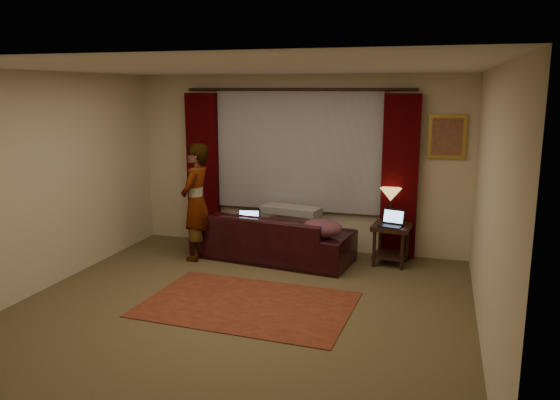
# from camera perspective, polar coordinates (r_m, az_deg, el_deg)

# --- Properties ---
(floor) EXTENTS (5.00, 5.00, 0.01)m
(floor) POSITION_cam_1_polar(r_m,az_deg,el_deg) (6.19, -4.15, -11.27)
(floor) COLOR brown
(floor) RESTS_ON ground
(ceiling) EXTENTS (5.00, 5.00, 0.02)m
(ceiling) POSITION_cam_1_polar(r_m,az_deg,el_deg) (5.71, -4.54, 13.60)
(ceiling) COLOR silver
(ceiling) RESTS_ON ground
(wall_back) EXTENTS (5.00, 0.02, 2.60)m
(wall_back) POSITION_cam_1_polar(r_m,az_deg,el_deg) (8.16, 1.94, 3.86)
(wall_back) COLOR beige
(wall_back) RESTS_ON ground
(wall_front) EXTENTS (5.00, 0.02, 2.60)m
(wall_front) POSITION_cam_1_polar(r_m,az_deg,el_deg) (3.66, -18.51, -6.49)
(wall_front) COLOR beige
(wall_front) RESTS_ON ground
(wall_left) EXTENTS (0.02, 5.00, 2.60)m
(wall_left) POSITION_cam_1_polar(r_m,az_deg,el_deg) (7.09, -23.59, 1.72)
(wall_left) COLOR beige
(wall_left) RESTS_ON ground
(wall_right) EXTENTS (0.02, 5.00, 2.60)m
(wall_right) POSITION_cam_1_polar(r_m,az_deg,el_deg) (5.46, 21.02, -0.79)
(wall_right) COLOR beige
(wall_right) RESTS_ON ground
(sheer_curtain) EXTENTS (2.50, 0.05, 1.80)m
(sheer_curtain) POSITION_cam_1_polar(r_m,az_deg,el_deg) (8.08, 1.84, 5.21)
(sheer_curtain) COLOR #95959D
(sheer_curtain) RESTS_ON wall_back
(drape_left) EXTENTS (0.50, 0.14, 2.30)m
(drape_left) POSITION_cam_1_polar(r_m,az_deg,el_deg) (8.58, -8.01, 3.33)
(drape_left) COLOR #330103
(drape_left) RESTS_ON floor
(drape_right) EXTENTS (0.50, 0.14, 2.30)m
(drape_right) POSITION_cam_1_polar(r_m,az_deg,el_deg) (7.83, 12.41, 2.38)
(drape_right) COLOR #330103
(drape_right) RESTS_ON floor
(curtain_rod) EXTENTS (0.04, 0.04, 3.40)m
(curtain_rod) POSITION_cam_1_polar(r_m,az_deg,el_deg) (7.98, 1.79, 11.47)
(curtain_rod) COLOR black
(curtain_rod) RESTS_ON wall_back
(picture_frame) EXTENTS (0.50, 0.04, 0.60)m
(picture_frame) POSITION_cam_1_polar(r_m,az_deg,el_deg) (7.82, 17.05, 6.34)
(picture_frame) COLOR #B49538
(picture_frame) RESTS_ON wall_back
(sofa) EXTENTS (2.37, 1.26, 0.91)m
(sofa) POSITION_cam_1_polar(r_m,az_deg,el_deg) (7.74, -0.79, -2.93)
(sofa) COLOR black
(sofa) RESTS_ON floor
(throw_blanket) EXTENTS (0.90, 0.49, 0.10)m
(throw_blanket) POSITION_cam_1_polar(r_m,az_deg,el_deg) (7.84, 1.14, 0.72)
(throw_blanket) COLOR gray
(throw_blanket) RESTS_ON sofa
(clothing_pile) EXTENTS (0.64, 0.55, 0.23)m
(clothing_pile) POSITION_cam_1_polar(r_m,az_deg,el_deg) (7.26, 4.39, -3.01)
(clothing_pile) COLOR brown
(clothing_pile) RESTS_ON sofa
(laptop_sofa) EXTENTS (0.37, 0.39, 0.23)m
(laptop_sofa) POSITION_cam_1_polar(r_m,az_deg,el_deg) (7.74, -3.41, -2.06)
(laptop_sofa) COLOR black
(laptop_sofa) RESTS_ON sofa
(area_rug) EXTENTS (2.39, 1.65, 0.01)m
(area_rug) POSITION_cam_1_polar(r_m,az_deg,el_deg) (6.28, -3.40, -10.82)
(area_rug) COLOR maroon
(area_rug) RESTS_ON floor
(end_table) EXTENTS (0.54, 0.54, 0.57)m
(end_table) POSITION_cam_1_polar(r_m,az_deg,el_deg) (7.70, 11.50, -4.58)
(end_table) COLOR black
(end_table) RESTS_ON floor
(tiffany_lamp) EXTENTS (0.32, 0.32, 0.48)m
(tiffany_lamp) POSITION_cam_1_polar(r_m,az_deg,el_deg) (7.73, 11.45, -0.52)
(tiffany_lamp) COLOR olive
(tiffany_lamp) RESTS_ON end_table
(laptop_table) EXTENTS (0.38, 0.40, 0.22)m
(laptop_table) POSITION_cam_1_polar(r_m,az_deg,el_deg) (7.49, 11.50, -1.91)
(laptop_table) COLOR black
(laptop_table) RESTS_ON end_table
(person) EXTENTS (0.50, 0.50, 1.65)m
(person) POSITION_cam_1_polar(r_m,az_deg,el_deg) (7.76, -8.76, -0.21)
(person) COLOR gray
(person) RESTS_ON floor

